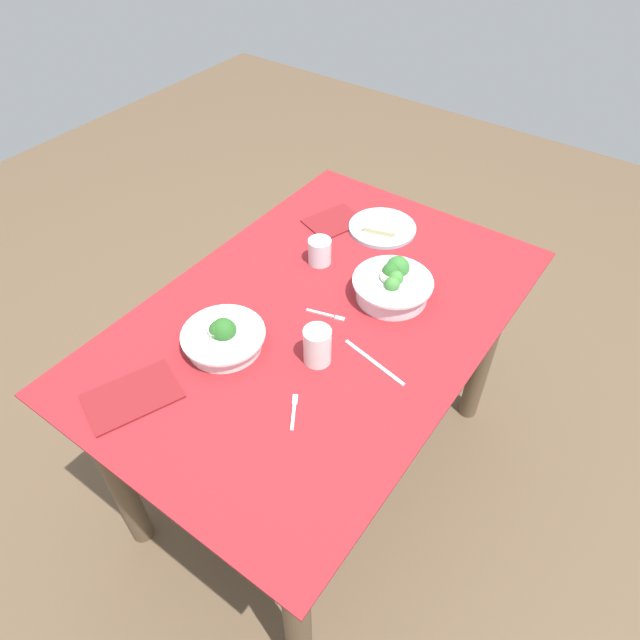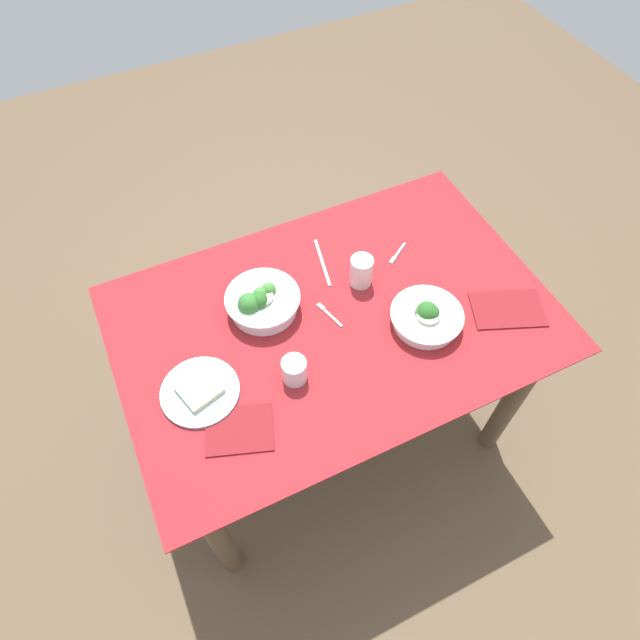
{
  "view_description": "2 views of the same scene",
  "coord_description": "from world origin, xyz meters",
  "px_view_note": "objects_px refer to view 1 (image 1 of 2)",
  "views": [
    {
      "loc": [
        -0.92,
        -0.67,
        1.88
      ],
      "look_at": [
        -0.02,
        -0.02,
        0.79
      ],
      "focal_mm": 32.24,
      "sensor_mm": 36.0,
      "label": 1
    },
    {
      "loc": [
        0.45,
        0.84,
        2.14
      ],
      "look_at": [
        0.05,
        -0.01,
        0.79
      ],
      "focal_mm": 30.72,
      "sensor_mm": 36.0,
      "label": 2
    }
  ],
  "objects_px": {
    "water_glass_side": "(317,346)",
    "bread_side_plate": "(382,227)",
    "table_knife_left": "(374,362)",
    "napkin_folded_upper": "(132,396)",
    "broccoli_bowl_far": "(224,337)",
    "fork_by_near_bowl": "(294,410)",
    "water_glass_center": "(320,251)",
    "napkin_folded_lower": "(334,222)",
    "fork_by_far_bowl": "(328,315)",
    "broccoli_bowl_near": "(393,285)"
  },
  "relations": [
    {
      "from": "broccoli_bowl_near",
      "to": "table_knife_left",
      "type": "xyz_separation_m",
      "value": [
        -0.25,
        -0.09,
        -0.04
      ]
    },
    {
      "from": "water_glass_side",
      "to": "fork_by_near_bowl",
      "type": "relative_size",
      "value": 1.13
    },
    {
      "from": "table_knife_left",
      "to": "napkin_folded_lower",
      "type": "height_order",
      "value": "napkin_folded_lower"
    },
    {
      "from": "fork_by_near_bowl",
      "to": "broccoli_bowl_near",
      "type": "bearing_deg",
      "value": -30.24
    },
    {
      "from": "bread_side_plate",
      "to": "water_glass_side",
      "type": "distance_m",
      "value": 0.61
    },
    {
      "from": "fork_by_near_bowl",
      "to": "napkin_folded_lower",
      "type": "relative_size",
      "value": 0.51
    },
    {
      "from": "table_knife_left",
      "to": "napkin_folded_upper",
      "type": "height_order",
      "value": "napkin_folded_upper"
    },
    {
      "from": "water_glass_center",
      "to": "napkin_folded_lower",
      "type": "height_order",
      "value": "water_glass_center"
    },
    {
      "from": "fork_by_far_bowl",
      "to": "fork_by_near_bowl",
      "type": "bearing_deg",
      "value": -84.43
    },
    {
      "from": "fork_by_far_bowl",
      "to": "napkin_folded_upper",
      "type": "relative_size",
      "value": 0.49
    },
    {
      "from": "fork_by_far_bowl",
      "to": "fork_by_near_bowl",
      "type": "distance_m",
      "value": 0.33
    },
    {
      "from": "broccoli_bowl_far",
      "to": "bread_side_plate",
      "type": "bearing_deg",
      "value": -5.27
    },
    {
      "from": "broccoli_bowl_near",
      "to": "fork_by_near_bowl",
      "type": "relative_size",
      "value": 2.47
    },
    {
      "from": "water_glass_side",
      "to": "napkin_folded_lower",
      "type": "height_order",
      "value": "water_glass_side"
    },
    {
      "from": "broccoli_bowl_far",
      "to": "water_glass_center",
      "type": "relative_size",
      "value": 2.74
    },
    {
      "from": "water_glass_side",
      "to": "broccoli_bowl_far",
      "type": "bearing_deg",
      "value": 114.38
    },
    {
      "from": "fork_by_far_bowl",
      "to": "broccoli_bowl_far",
      "type": "bearing_deg",
      "value": -137.53
    },
    {
      "from": "fork_by_far_bowl",
      "to": "water_glass_center",
      "type": "bearing_deg",
      "value": 115.37
    },
    {
      "from": "water_glass_center",
      "to": "table_knife_left",
      "type": "distance_m",
      "value": 0.43
    },
    {
      "from": "napkin_folded_lower",
      "to": "bread_side_plate",
      "type": "bearing_deg",
      "value": -68.39
    },
    {
      "from": "bread_side_plate",
      "to": "broccoli_bowl_near",
      "type": "bearing_deg",
      "value": -144.01
    },
    {
      "from": "broccoli_bowl_near",
      "to": "water_glass_side",
      "type": "distance_m",
      "value": 0.32
    },
    {
      "from": "water_glass_center",
      "to": "fork_by_near_bowl",
      "type": "height_order",
      "value": "water_glass_center"
    },
    {
      "from": "water_glass_center",
      "to": "napkin_folded_upper",
      "type": "xyz_separation_m",
      "value": [
        -0.68,
        0.06,
        -0.04
      ]
    },
    {
      "from": "broccoli_bowl_far",
      "to": "broccoli_bowl_near",
      "type": "distance_m",
      "value": 0.49
    },
    {
      "from": "broccoli_bowl_far",
      "to": "napkin_folded_lower",
      "type": "height_order",
      "value": "broccoli_bowl_far"
    },
    {
      "from": "broccoli_bowl_near",
      "to": "water_glass_center",
      "type": "height_order",
      "value": "broccoli_bowl_near"
    },
    {
      "from": "napkin_folded_upper",
      "to": "napkin_folded_lower",
      "type": "distance_m",
      "value": 0.88
    },
    {
      "from": "water_glass_center",
      "to": "water_glass_side",
      "type": "bearing_deg",
      "value": -145.08
    },
    {
      "from": "broccoli_bowl_far",
      "to": "fork_by_far_bowl",
      "type": "height_order",
      "value": "broccoli_bowl_far"
    },
    {
      "from": "water_glass_side",
      "to": "bread_side_plate",
      "type": "bearing_deg",
      "value": 15.49
    },
    {
      "from": "napkin_folded_upper",
      "to": "broccoli_bowl_far",
      "type": "bearing_deg",
      "value": -14.37
    },
    {
      "from": "water_glass_center",
      "to": "broccoli_bowl_far",
      "type": "bearing_deg",
      "value": -179.51
    },
    {
      "from": "broccoli_bowl_far",
      "to": "table_knife_left",
      "type": "distance_m",
      "value": 0.39
    },
    {
      "from": "broccoli_bowl_near",
      "to": "fork_by_far_bowl",
      "type": "relative_size",
      "value": 2.12
    },
    {
      "from": "fork_by_near_bowl",
      "to": "napkin_folded_lower",
      "type": "bearing_deg",
      "value": -5.0
    },
    {
      "from": "bread_side_plate",
      "to": "fork_by_far_bowl",
      "type": "xyz_separation_m",
      "value": [
        -0.44,
        -0.09,
        -0.01
      ]
    },
    {
      "from": "broccoli_bowl_far",
      "to": "napkin_folded_lower",
      "type": "bearing_deg",
      "value": 7.9
    },
    {
      "from": "bread_side_plate",
      "to": "napkin_folded_lower",
      "type": "bearing_deg",
      "value": 111.61
    },
    {
      "from": "bread_side_plate",
      "to": "table_knife_left",
      "type": "bearing_deg",
      "value": -150.72
    },
    {
      "from": "water_glass_center",
      "to": "napkin_folded_upper",
      "type": "height_order",
      "value": "water_glass_center"
    },
    {
      "from": "bread_side_plate",
      "to": "fork_by_far_bowl",
      "type": "distance_m",
      "value": 0.45
    },
    {
      "from": "fork_by_far_bowl",
      "to": "napkin_folded_upper",
      "type": "height_order",
      "value": "napkin_folded_upper"
    },
    {
      "from": "table_knife_left",
      "to": "fork_by_far_bowl",
      "type": "bearing_deg",
      "value": -8.54
    },
    {
      "from": "broccoli_bowl_near",
      "to": "fork_by_far_bowl",
      "type": "bearing_deg",
      "value": 150.41
    },
    {
      "from": "water_glass_side",
      "to": "fork_by_near_bowl",
      "type": "xyz_separation_m",
      "value": [
        -0.16,
        -0.05,
        -0.05
      ]
    },
    {
      "from": "fork_by_far_bowl",
      "to": "napkin_folded_lower",
      "type": "distance_m",
      "value": 0.45
    },
    {
      "from": "fork_by_far_bowl",
      "to": "table_knife_left",
      "type": "xyz_separation_m",
      "value": [
        -0.07,
        -0.19,
        -0.0
      ]
    },
    {
      "from": "fork_by_far_bowl",
      "to": "broccoli_bowl_near",
      "type": "bearing_deg",
      "value": 44.69
    },
    {
      "from": "bread_side_plate",
      "to": "napkin_folded_upper",
      "type": "relative_size",
      "value": 1.01
    }
  ]
}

